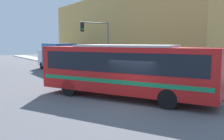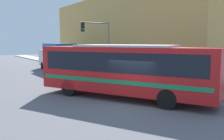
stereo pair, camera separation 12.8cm
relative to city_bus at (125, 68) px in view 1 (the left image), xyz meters
The scene contains 8 objects.
ground_plane 2.50m from the city_bus, 98.83° to the right, with size 120.00×120.00×0.00m, color slate.
sidewalk 19.42m from the city_bus, 72.73° to the left, with size 2.95×70.00×0.17m.
building_facade 17.94m from the city_bus, 54.82° to the left, with size 6.00×30.06×9.32m.
city_bus is the anchor object (origin of this frame).
delivery_truck 17.31m from the city_bus, 83.27° to the left, with size 2.49×7.11×3.34m.
fire_hydrant 5.18m from the city_bus, 12.94° to the left, with size 0.23×0.31×0.77m.
traffic_light_pole 10.80m from the city_bus, 68.44° to the left, with size 3.28×0.35×5.42m.
pedestrian_near_corner 12.35m from the city_bus, 59.73° to the left, with size 0.34×0.34×1.69m.
Camera 1 is at (-8.84, -10.87, 3.54)m, focal length 40.00 mm.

